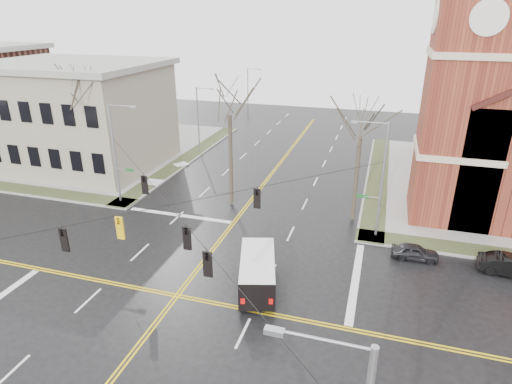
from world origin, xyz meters
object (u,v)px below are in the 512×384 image
(signal_pole_nw, at_px, (116,151))
(cargo_van, at_px, (257,269))
(signal_pole_ne, at_px, (380,178))
(tree_nw_far, at_px, (84,97))
(tree_nw_near, at_px, (229,108))
(tree_ne, at_px, (361,132))
(streetlight_north_a, at_px, (199,117))
(parked_car_b, at_px, (511,266))
(parked_car_a, at_px, (415,252))
(streetlight_north_b, at_px, (249,91))

(signal_pole_nw, relative_size, cargo_van, 1.52)
(signal_pole_ne, distance_m, tree_nw_far, 27.17)
(tree_nw_far, xyz_separation_m, tree_nw_near, (13.95, 0.56, -0.37))
(cargo_van, distance_m, tree_ne, 14.05)
(streetlight_north_a, xyz_separation_m, tree_ne, (20.13, -14.00, 3.15))
(signal_pole_nw, relative_size, tree_nw_far, 0.71)
(parked_car_b, bearing_deg, cargo_van, 116.68)
(signal_pole_ne, xyz_separation_m, signal_pole_nw, (-22.64, 0.00, 0.00))
(parked_car_a, xyz_separation_m, tree_nw_far, (-29.72, 4.68, 8.63))
(streetlight_north_a, relative_size, cargo_van, 1.35)
(streetlight_north_a, distance_m, cargo_van, 29.81)
(parked_car_a, height_order, tree_ne, tree_ne)
(signal_pole_nw, distance_m, tree_ne, 21.12)
(signal_pole_nw, xyz_separation_m, tree_nw_far, (-4.11, 2.07, 4.24))
(parked_car_a, xyz_separation_m, tree_nw_near, (-15.77, 5.24, 8.27))
(cargo_van, distance_m, tree_nw_near, 15.10)
(signal_pole_ne, relative_size, tree_nw_far, 0.71)
(signal_pole_ne, bearing_deg, streetlight_north_b, 121.05)
(signal_pole_nw, xyz_separation_m, tree_nw_near, (9.84, 2.63, 3.87))
(cargo_van, relative_size, parked_car_a, 1.82)
(parked_car_b, bearing_deg, tree_nw_far, 87.77)
(streetlight_north_b, relative_size, parked_car_b, 1.96)
(parked_car_a, bearing_deg, signal_pole_ne, 46.87)
(signal_pole_nw, xyz_separation_m, streetlight_north_a, (0.67, 16.50, -0.48))
(streetlight_north_a, bearing_deg, streetlight_north_b, 90.00)
(parked_car_a, bearing_deg, cargo_van, 121.24)
(signal_pole_nw, relative_size, parked_car_a, 2.76)
(tree_nw_far, distance_m, tree_ne, 24.97)
(signal_pole_ne, xyz_separation_m, tree_nw_far, (-26.76, 2.07, 4.24))
(signal_pole_nw, bearing_deg, tree_nw_near, 15.00)
(streetlight_north_b, relative_size, tree_nw_far, 0.63)
(signal_pole_ne, xyz_separation_m, parked_car_b, (9.02, -2.90, -4.28))
(streetlight_north_a, bearing_deg, tree_nw_far, -108.33)
(streetlight_north_a, distance_m, tree_nw_near, 17.18)
(cargo_van, bearing_deg, signal_pole_nw, 134.46)
(tree_ne, bearing_deg, tree_nw_far, -179.01)
(cargo_van, xyz_separation_m, tree_nw_near, (-5.96, 11.62, 7.57))
(tree_nw_near, bearing_deg, cargo_van, -62.83)
(parked_car_b, xyz_separation_m, tree_nw_far, (-35.77, 4.97, 8.52))
(parked_car_b, bearing_deg, tree_nw_near, 81.45)
(cargo_van, height_order, parked_car_b, cargo_van)
(tree_nw_far, bearing_deg, cargo_van, -29.04)
(signal_pole_nw, xyz_separation_m, cargo_van, (15.80, -8.99, -3.70))
(parked_car_a, bearing_deg, streetlight_north_b, 30.73)
(streetlight_north_a, relative_size, parked_car_a, 2.45)
(signal_pole_ne, xyz_separation_m, tree_nw_near, (-12.81, 2.63, 3.87))
(streetlight_north_a, bearing_deg, tree_ne, -34.81)
(signal_pole_nw, xyz_separation_m, parked_car_b, (31.66, -2.90, -4.28))
(streetlight_north_a, height_order, tree_nw_far, tree_nw_far)
(parked_car_a, height_order, tree_nw_far, tree_nw_far)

